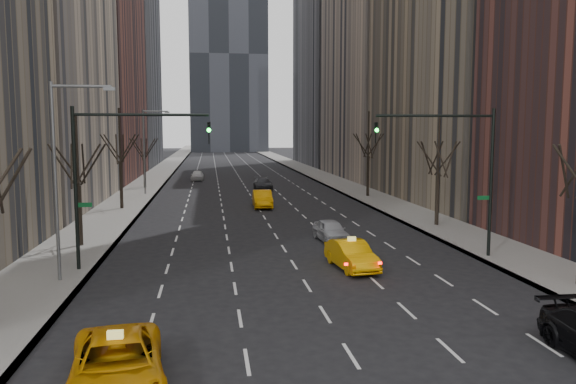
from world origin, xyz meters
name	(u,v)px	position (x,y,z in m)	size (l,w,h in m)	color
ground	(351,356)	(0.00, 0.00, 0.00)	(400.00, 400.00, 0.00)	black
sidewalk_left	(157,176)	(-12.25, 70.00, 0.07)	(4.50, 320.00, 0.15)	slate
sidewalk_right	(316,174)	(12.25, 70.00, 0.07)	(4.50, 320.00, 0.15)	slate
bld_left_far	(81,20)	(-21.50, 66.00, 22.00)	(14.00, 28.00, 44.00)	brown
bld_left_deep	(115,7)	(-21.50, 96.00, 30.00)	(14.00, 30.00, 60.00)	#5D5C61
bld_right_far	(388,4)	(21.50, 64.00, 25.00)	(14.00, 28.00, 50.00)	#BAA68E
bld_right_deep	(339,18)	(21.50, 95.00, 29.00)	(14.00, 30.00, 58.00)	#5D5C61
tree_lw_b	(79,186)	(-12.00, 18.00, 3.72)	(3.36, 3.50, 7.82)	black
tree_lw_c	(121,164)	(-12.00, 34.00, 4.04)	(3.36, 3.50, 8.74)	black
tree_lw_d	(144,159)	(-12.00, 52.00, 3.56)	(3.36, 3.50, 7.36)	black
tree_rw_b	(438,176)	(12.00, 22.00, 3.72)	(3.36, 3.50, 7.82)	black
tree_rw_c	(368,159)	(12.00, 40.00, 4.04)	(3.36, 3.50, 8.74)	black
traffic_mast_left	(110,161)	(-9.11, 12.00, 5.49)	(6.69, 0.39, 8.00)	black
traffic_mast_right	(462,159)	(9.11, 12.00, 5.49)	(6.69, 0.39, 8.00)	black
streetlight_near	(63,161)	(-10.84, 10.00, 5.62)	(2.83, 0.22, 9.00)	slate
streetlight_far	(147,143)	(-10.84, 45.00, 5.62)	(2.83, 0.22, 9.00)	slate
taxi_suv	(117,365)	(-6.83, -1.48, 0.74)	(2.46, 5.33, 1.48)	orange
taxi_sedan	(351,255)	(2.76, 10.75, 0.72)	(1.51, 4.34, 1.43)	#E69E04
silver_sedan_ahead	(331,231)	(3.24, 17.82, 0.68)	(1.61, 3.99, 1.36)	#ABADB3
far_taxi	(262,199)	(0.39, 33.86, 0.78)	(1.64, 4.71, 1.55)	#FFA205
far_suv_grey	(263,184)	(1.84, 48.57, 0.70)	(1.97, 4.85, 1.41)	#29292E
far_car_white	(197,175)	(-6.02, 62.01, 0.70)	(1.66, 4.12, 1.40)	silver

